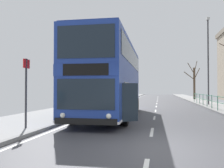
{
  "coord_description": "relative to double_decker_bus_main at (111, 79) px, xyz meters",
  "views": [
    {
      "loc": [
        0.29,
        -7.17,
        1.68
      ],
      "look_at": [
        -2.33,
        6.36,
        1.98
      ],
      "focal_mm": 39.18,
      "sensor_mm": 36.0,
      "label": 1
    }
  ],
  "objects": [
    {
      "name": "pedestrian_railing_far_kerb",
      "position": [
        7.03,
        3.22,
        -1.46
      ],
      "size": [
        0.05,
        26.17,
        1.06
      ],
      "color": "#236B4C",
      "rests_on": "ground"
    },
    {
      "name": "street_lamp_far_side",
      "position": [
        7.78,
        11.53,
        2.86
      ],
      "size": [
        0.28,
        0.6,
        8.82
      ],
      "color": "#38383D",
      "rests_on": "ground"
    },
    {
      "name": "double_decker_bus_main",
      "position": [
        0.0,
        0.0,
        0.0
      ],
      "size": [
        3.48,
        11.56,
        4.43
      ],
      "color": "navy",
      "rests_on": "ground"
    },
    {
      "name": "ground",
      "position": [
        1.86,
        -7.46,
        -2.28
      ],
      "size": [
        15.8,
        140.0,
        0.2
      ],
      "color": "#424247"
    },
    {
      "name": "bare_tree_far_01",
      "position": [
        8.25,
        25.32,
        0.56
      ],
      "size": [
        2.57,
        1.09,
        6.07
      ],
      "color": "#4C3D2D",
      "rests_on": "ground"
    },
    {
      "name": "bus_stop_sign_near",
      "position": [
        -2.33,
        -5.74,
        -0.49
      ],
      "size": [
        0.08,
        0.44,
        2.76
      ],
      "color": "#2D2D33",
      "rests_on": "ground"
    }
  ]
}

